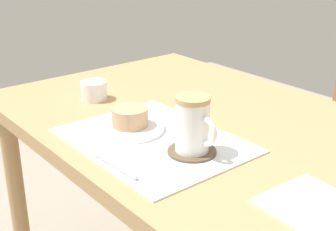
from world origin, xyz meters
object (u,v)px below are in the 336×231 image
object	(u,v)px
coffee_mug	(193,124)
sugar_bowl	(94,91)
pastry	(130,117)
dining_table	(199,151)
pastry_plate	(130,128)

from	to	relation	value
coffee_mug	sugar_bowl	xyz separation A→B (m)	(-0.41, 0.02, -0.04)
pastry	sugar_bowl	distance (m)	0.25
dining_table	coffee_mug	size ratio (longest dim) A/B	9.13
coffee_mug	sugar_bowl	size ratio (longest dim) A/B	1.65
pastry	coffee_mug	world-z (taller)	coffee_mug
dining_table	coffee_mug	world-z (taller)	coffee_mug
pastry_plate	pastry	world-z (taller)	pastry
dining_table	sugar_bowl	world-z (taller)	sugar_bowl
pastry	coffee_mug	distance (m)	0.18
sugar_bowl	pastry	bearing A→B (deg)	-11.71
pastry	sugar_bowl	world-z (taller)	pastry
dining_table	pastry_plate	xyz separation A→B (m)	(-0.04, -0.18, 0.10)
pastry_plate	coffee_mug	distance (m)	0.19
pastry	coffee_mug	bearing A→B (deg)	10.54
pastry_plate	sugar_bowl	world-z (taller)	sugar_bowl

